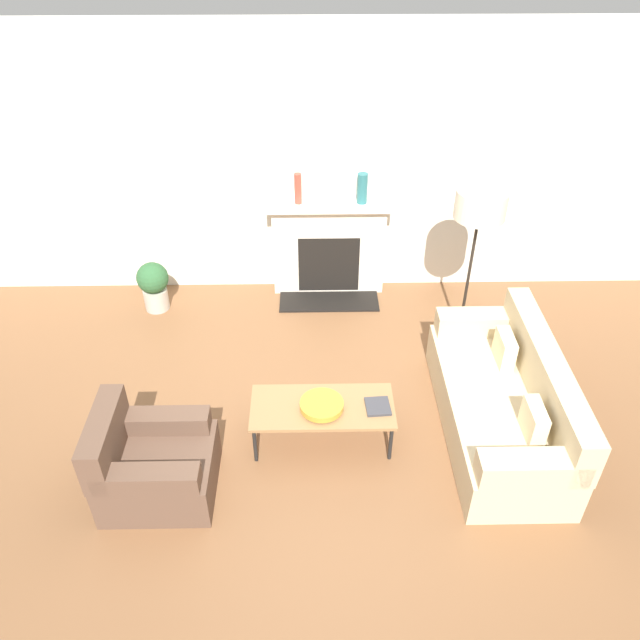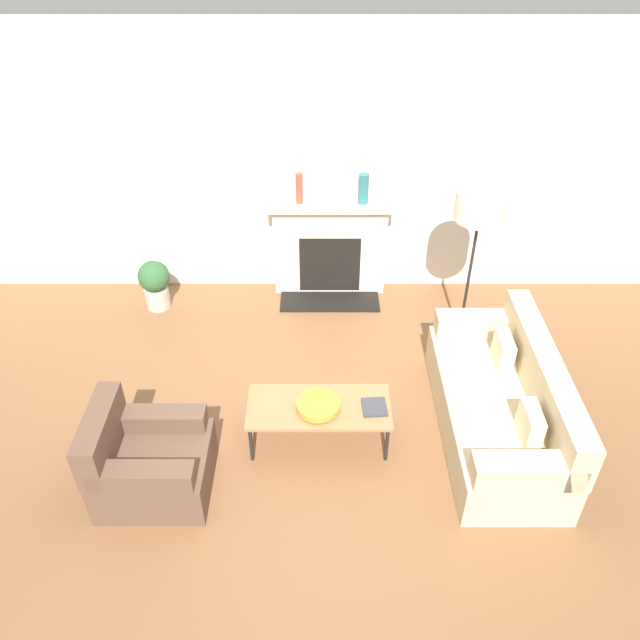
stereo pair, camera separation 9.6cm
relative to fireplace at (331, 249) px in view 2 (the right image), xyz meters
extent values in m
plane|color=brown|center=(-0.01, -2.54, -0.53)|extent=(18.00, 18.00, 0.00)
cube|color=silver|center=(-0.01, 0.14, 0.92)|extent=(18.00, 0.06, 2.90)
cube|color=beige|center=(0.00, 0.01, -0.01)|extent=(1.24, 0.20, 1.04)
cube|color=black|center=(0.00, -0.07, -0.15)|extent=(0.68, 0.04, 0.68)
cube|color=black|center=(0.00, -0.27, -0.52)|extent=(1.12, 0.40, 0.02)
cube|color=beige|center=(0.00, -0.02, 0.54)|extent=(1.36, 0.28, 0.05)
cube|color=#CCB78E|center=(1.39, -2.23, -0.33)|extent=(0.87, 1.97, 0.41)
cube|color=#CCB78E|center=(1.73, -2.23, 0.09)|extent=(0.20, 1.97, 0.43)
cube|color=#CCB78E|center=(1.39, -1.36, -0.02)|extent=(0.80, 0.22, 0.21)
cube|color=#CCB78E|center=(1.39, -3.11, -0.02)|extent=(0.80, 0.22, 0.21)
cube|color=beige|center=(1.52, -1.79, 0.01)|extent=(0.12, 0.32, 0.28)
cube|color=beige|center=(1.52, -2.68, 0.01)|extent=(0.12, 0.32, 0.28)
cube|color=brown|center=(-1.40, -2.83, -0.34)|extent=(0.85, 0.75, 0.39)
cube|color=brown|center=(-1.75, -2.83, 0.06)|extent=(0.18, 0.75, 0.40)
cube|color=brown|center=(-1.40, -3.12, -0.06)|extent=(0.77, 0.18, 0.17)
cube|color=brown|center=(-1.40, -2.55, -0.06)|extent=(0.77, 0.18, 0.17)
cube|color=olive|center=(-0.12, -2.33, -0.15)|extent=(1.20, 0.53, 0.03)
cylinder|color=black|center=(-0.68, -2.56, -0.35)|extent=(0.03, 0.03, 0.37)
cylinder|color=black|center=(0.44, -2.56, -0.35)|extent=(0.03, 0.03, 0.37)
cylinder|color=black|center=(-0.68, -2.10, -0.35)|extent=(0.03, 0.03, 0.37)
cylinder|color=black|center=(0.44, -2.10, -0.35)|extent=(0.03, 0.03, 0.37)
cylinder|color=#BC8E2D|center=(-0.13, -2.36, -0.13)|extent=(0.13, 0.13, 0.02)
cylinder|color=#BC8E2D|center=(-0.13, -2.36, -0.09)|extent=(0.36, 0.36, 0.05)
cube|color=#38383D|center=(0.34, -2.36, -0.12)|extent=(0.21, 0.22, 0.02)
cylinder|color=black|center=(1.35, -0.90, -0.52)|extent=(0.28, 0.28, 0.03)
cylinder|color=black|center=(1.35, -0.90, 0.19)|extent=(0.03, 0.03, 1.39)
cylinder|color=beige|center=(1.35, -0.90, 0.98)|extent=(0.47, 0.47, 0.27)
cylinder|color=brown|center=(-0.33, 0.01, 0.73)|extent=(0.08, 0.08, 0.33)
cylinder|color=#28666B|center=(0.35, 0.01, 0.72)|extent=(0.11, 0.11, 0.33)
cylinder|color=#B2A899|center=(-1.92, -0.34, -0.41)|extent=(0.27, 0.27, 0.24)
sphere|color=#2D5B33|center=(-1.92, -0.34, -0.14)|extent=(0.34, 0.34, 0.34)
camera|label=1|loc=(-0.21, -6.04, 3.54)|focal=35.00mm
camera|label=2|loc=(-0.11, -6.04, 3.54)|focal=35.00mm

